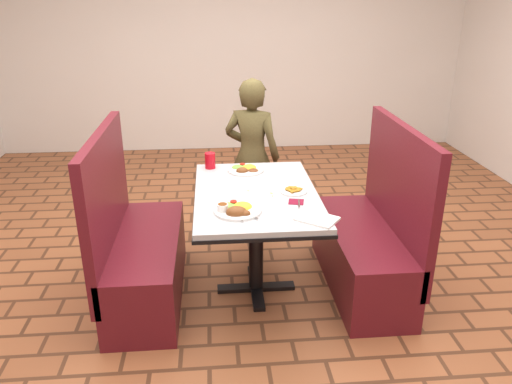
# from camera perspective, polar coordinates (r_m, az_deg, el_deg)

# --- Properties ---
(room) EXTENTS (7.00, 7.04, 2.82)m
(room) POSITION_cam_1_polar(r_m,az_deg,el_deg) (3.05, 0.00, 20.71)
(room) COLOR #9D5833
(room) RESTS_ON ground
(dining_table) EXTENTS (0.81, 1.21, 0.75)m
(dining_table) POSITION_cam_1_polar(r_m,az_deg,el_deg) (3.32, 0.00, -1.54)
(dining_table) COLOR #BBBDC0
(dining_table) RESTS_ON ground
(booth_bench_left) EXTENTS (0.47, 1.20, 1.17)m
(booth_bench_left) POSITION_cam_1_polar(r_m,az_deg,el_deg) (3.49, -13.25, -6.85)
(booth_bench_left) COLOR maroon
(booth_bench_left) RESTS_ON ground
(booth_bench_right) EXTENTS (0.47, 1.20, 1.17)m
(booth_bench_right) POSITION_cam_1_polar(r_m,az_deg,el_deg) (3.62, 12.77, -5.77)
(booth_bench_right) COLOR maroon
(booth_bench_right) RESTS_ON ground
(diner_person) EXTENTS (0.57, 0.48, 1.33)m
(diner_person) POSITION_cam_1_polar(r_m,az_deg,el_deg) (4.29, -0.44, 4.13)
(diner_person) COLOR brown
(diner_person) RESTS_ON ground
(near_dinner_plate) EXTENTS (0.28, 0.28, 0.09)m
(near_dinner_plate) POSITION_cam_1_polar(r_m,az_deg,el_deg) (2.98, -2.22, -1.79)
(near_dinner_plate) COLOR white
(near_dinner_plate) RESTS_ON dining_table
(far_dinner_plate) EXTENTS (0.26, 0.26, 0.07)m
(far_dinner_plate) POSITION_cam_1_polar(r_m,az_deg,el_deg) (3.67, -1.20, 2.77)
(far_dinner_plate) COLOR white
(far_dinner_plate) RESTS_ON dining_table
(plantain_plate) EXTENTS (0.18, 0.18, 0.03)m
(plantain_plate) POSITION_cam_1_polar(r_m,az_deg,el_deg) (3.29, 4.29, 0.18)
(plantain_plate) COLOR white
(plantain_plate) RESTS_ON dining_table
(maroon_napkin) EXTENTS (0.11, 0.11, 0.00)m
(maroon_napkin) POSITION_cam_1_polar(r_m,az_deg,el_deg) (3.14, 4.61, -1.12)
(maroon_napkin) COLOR maroon
(maroon_napkin) RESTS_ON dining_table
(spoon_utensil) EXTENTS (0.03, 0.13, 0.00)m
(spoon_utensil) POSITION_cam_1_polar(r_m,az_deg,el_deg) (3.11, 4.94, -1.33)
(spoon_utensil) COLOR silver
(spoon_utensil) RESTS_ON dining_table
(red_tumbler) EXTENTS (0.08, 0.08, 0.12)m
(red_tumbler) POSITION_cam_1_polar(r_m,az_deg,el_deg) (3.73, -5.27, 3.60)
(red_tumbler) COLOR red
(red_tumbler) RESTS_ON dining_table
(paper_napkin) EXTENTS (0.28, 0.27, 0.01)m
(paper_napkin) POSITION_cam_1_polar(r_m,az_deg,el_deg) (2.91, 7.01, -3.07)
(paper_napkin) COLOR white
(paper_napkin) RESTS_ON dining_table
(knife_utensil) EXTENTS (0.08, 0.15, 0.00)m
(knife_utensil) POSITION_cam_1_polar(r_m,az_deg,el_deg) (2.94, -0.58, -2.56)
(knife_utensil) COLOR silver
(knife_utensil) RESTS_ON dining_table
(fork_utensil) EXTENTS (0.05, 0.15, 0.00)m
(fork_utensil) POSITION_cam_1_polar(r_m,az_deg,el_deg) (2.91, -1.96, -2.80)
(fork_utensil) COLOR silver
(fork_utensil) RESTS_ON dining_table
(lettuce_shreds) EXTENTS (0.28, 0.32, 0.00)m
(lettuce_shreds) POSITION_cam_1_polar(r_m,az_deg,el_deg) (3.34, 0.59, 0.42)
(lettuce_shreds) COLOR #7EB448
(lettuce_shreds) RESTS_ON dining_table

